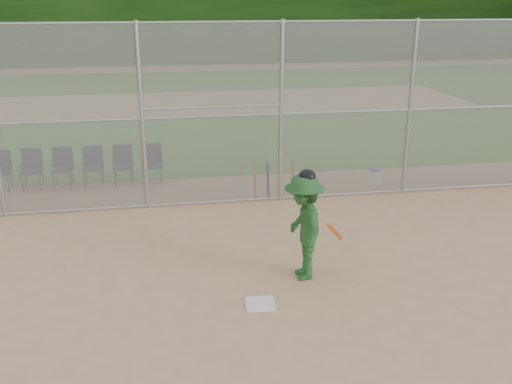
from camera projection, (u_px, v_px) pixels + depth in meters
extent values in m
plane|color=tan|center=(285.00, 318.00, 8.32)|extent=(100.00, 100.00, 0.00)
plane|color=#2C611D|center=(195.00, 103.00, 25.08)|extent=(100.00, 100.00, 0.00)
plane|color=tan|center=(195.00, 102.00, 25.08)|extent=(24.00, 24.00, 0.00)
cube|color=gray|center=(236.00, 116.00, 12.33)|extent=(16.00, 0.02, 4.00)
cylinder|color=#9EA3A8|center=(235.00, 22.00, 11.69)|extent=(16.00, 0.05, 0.05)
cube|color=silver|center=(260.00, 304.00, 8.69)|extent=(0.47, 0.47, 0.02)
imported|color=#205021|center=(303.00, 227.00, 9.27)|extent=(0.67, 1.16, 1.79)
ellipsoid|color=black|center=(305.00, 176.00, 8.99)|extent=(0.27, 0.30, 0.23)
cylinder|color=#E25915|center=(335.00, 232.00, 8.95)|extent=(0.48, 0.63, 0.55)
cylinder|color=white|center=(374.00, 177.00, 14.20)|extent=(0.30, 0.30, 0.36)
cylinder|color=#23469A|center=(375.00, 169.00, 14.13)|extent=(0.32, 0.32, 0.05)
cylinder|color=#D84C14|center=(255.00, 182.00, 13.06)|extent=(0.06, 0.21, 0.85)
cylinder|color=black|center=(268.00, 181.00, 13.11)|extent=(0.06, 0.24, 0.84)
cylinder|color=#B2B2B7|center=(281.00, 180.00, 13.16)|extent=(0.06, 0.27, 0.84)
cylinder|color=#D84C14|center=(293.00, 180.00, 13.21)|extent=(0.06, 0.29, 0.83)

